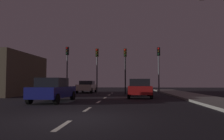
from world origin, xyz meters
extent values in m
plane|color=black|center=(0.00, 7.00, 0.00)|extent=(80.00, 80.00, 0.00)
cube|color=gray|center=(7.50, 7.00, 0.07)|extent=(3.00, 40.00, 0.15)
cube|color=silver|center=(0.00, -1.20, 0.00)|extent=(0.16, 1.60, 0.01)
cube|color=silver|center=(0.00, 2.60, 0.00)|extent=(0.16, 1.60, 0.01)
cube|color=silver|center=(0.00, 6.40, 0.00)|extent=(0.16, 1.60, 0.01)
cube|color=silver|center=(0.00, 10.20, 0.00)|extent=(0.16, 1.60, 0.01)
cube|color=silver|center=(0.00, 14.00, 0.00)|extent=(0.16, 1.60, 0.01)
cube|color=silver|center=(0.00, 17.80, 0.00)|extent=(0.16, 1.60, 0.01)
cylinder|color=#4C4C51|center=(-4.85, 15.54, 2.63)|extent=(0.14, 0.14, 5.25)
cube|color=black|center=(-4.85, 15.54, 4.80)|extent=(0.32, 0.24, 0.90)
sphere|color=red|center=(-4.85, 15.38, 5.10)|extent=(0.20, 0.20, 0.20)
sphere|color=#3F2D0C|center=(-4.85, 15.38, 4.80)|extent=(0.20, 0.20, 0.20)
sphere|color=#0C3319|center=(-4.85, 15.38, 4.50)|extent=(0.20, 0.20, 0.20)
cylinder|color=#4C4C51|center=(-1.49, 15.54, 2.51)|extent=(0.14, 0.14, 5.02)
cube|color=#382D0C|center=(-1.49, 15.54, 4.57)|extent=(0.32, 0.24, 0.90)
sphere|color=red|center=(-1.49, 15.38, 4.87)|extent=(0.20, 0.20, 0.20)
sphere|color=#3F2D0C|center=(-1.49, 15.38, 4.57)|extent=(0.20, 0.20, 0.20)
sphere|color=#0C3319|center=(-1.49, 15.38, 4.27)|extent=(0.20, 0.20, 0.20)
cylinder|color=black|center=(1.62, 15.54, 2.50)|extent=(0.14, 0.14, 4.99)
cube|color=#382D0C|center=(1.62, 15.54, 4.54)|extent=(0.32, 0.24, 0.90)
sphere|color=red|center=(1.62, 15.38, 4.84)|extent=(0.20, 0.20, 0.20)
sphere|color=#3F2D0C|center=(1.62, 15.38, 4.54)|extent=(0.20, 0.20, 0.20)
sphere|color=#0C3319|center=(1.62, 15.38, 4.24)|extent=(0.20, 0.20, 0.20)
cylinder|color=#4C4C51|center=(5.22, 15.54, 2.54)|extent=(0.14, 0.14, 5.07)
cube|color=black|center=(5.22, 15.54, 4.62)|extent=(0.32, 0.24, 0.90)
sphere|color=red|center=(5.22, 15.38, 4.92)|extent=(0.20, 0.20, 0.20)
sphere|color=#3F2D0C|center=(5.22, 15.38, 4.62)|extent=(0.20, 0.20, 0.20)
sphere|color=#0C3319|center=(5.22, 15.38, 4.32)|extent=(0.20, 0.20, 0.20)
cube|color=#B21919|center=(2.90, 10.96, 0.65)|extent=(1.98, 4.57, 0.66)
cube|color=black|center=(2.89, 10.74, 1.28)|extent=(1.69, 2.07, 0.59)
cylinder|color=black|center=(2.07, 12.69, 0.32)|extent=(0.24, 0.65, 0.64)
cylinder|color=black|center=(3.81, 12.65, 0.32)|extent=(0.24, 0.65, 0.64)
cylinder|color=black|center=(1.98, 9.27, 0.32)|extent=(0.24, 0.65, 0.64)
cylinder|color=black|center=(3.73, 9.23, 0.32)|extent=(0.24, 0.65, 0.64)
cube|color=navy|center=(-2.96, 6.12, 0.66)|extent=(1.94, 4.29, 0.68)
cube|color=black|center=(-2.97, 5.91, 1.28)|extent=(1.64, 1.96, 0.57)
cylinder|color=black|center=(-3.73, 7.71, 0.32)|extent=(0.24, 0.65, 0.64)
cylinder|color=black|center=(-2.07, 7.65, 0.32)|extent=(0.24, 0.65, 0.64)
cylinder|color=black|center=(-3.85, 4.59, 0.32)|extent=(0.24, 0.65, 0.64)
cylinder|color=black|center=(-2.19, 4.52, 0.32)|extent=(0.24, 0.65, 0.64)
cube|color=beige|center=(-3.25, 18.73, 0.67)|extent=(1.91, 4.20, 0.70)
cube|color=black|center=(-3.25, 18.94, 1.25)|extent=(1.66, 1.90, 0.47)
cylinder|color=black|center=(-2.40, 17.18, 0.32)|extent=(0.23, 0.64, 0.64)
cylinder|color=black|center=(-4.14, 17.20, 0.32)|extent=(0.23, 0.64, 0.64)
cylinder|color=black|center=(-2.36, 20.26, 0.32)|extent=(0.23, 0.64, 0.64)
cylinder|color=black|center=(-4.10, 20.28, 0.32)|extent=(0.23, 0.64, 0.64)
cube|color=brown|center=(-10.93, 13.25, 2.09)|extent=(5.86, 8.46, 4.18)
camera|label=1|loc=(1.94, -7.37, 1.28)|focal=33.71mm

